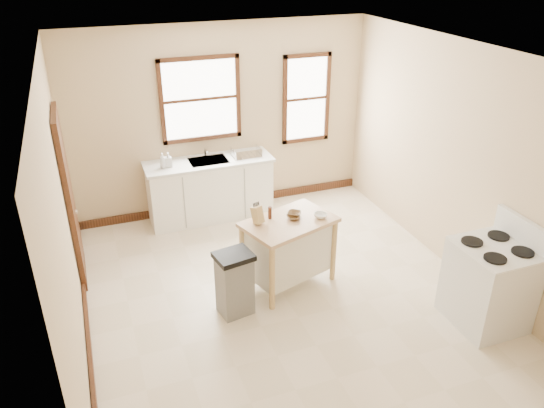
{
  "coord_description": "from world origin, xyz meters",
  "views": [
    {
      "loc": [
        -1.92,
        -4.82,
        3.8
      ],
      "look_at": [
        0.02,
        0.4,
        1.0
      ],
      "focal_mm": 35.0,
      "sensor_mm": 36.0,
      "label": 1
    }
  ],
  "objects_px": {
    "dish_rack": "(246,153)",
    "gas_stove": "(491,275)",
    "bowl_c": "(320,216)",
    "pepper_grinder": "(270,213)",
    "soap_bottle_a": "(163,160)",
    "trash_bin": "(235,283)",
    "bowl_a": "(294,217)",
    "bowl_b": "(294,213)",
    "soap_bottle_b": "(168,160)",
    "kitchen_island": "(289,252)",
    "knife_block": "(258,216)"
  },
  "relations": [
    {
      "from": "dish_rack",
      "to": "gas_stove",
      "type": "bearing_deg",
      "value": -55.17
    },
    {
      "from": "gas_stove",
      "to": "bowl_c",
      "type": "bearing_deg",
      "value": 135.03
    },
    {
      "from": "bowl_c",
      "to": "pepper_grinder",
      "type": "bearing_deg",
      "value": 161.76
    },
    {
      "from": "soap_bottle_a",
      "to": "trash_bin",
      "type": "height_order",
      "value": "soap_bottle_a"
    },
    {
      "from": "bowl_a",
      "to": "bowl_b",
      "type": "xyz_separation_m",
      "value": [
        0.05,
        0.09,
        -0.0
      ]
    },
    {
      "from": "soap_bottle_b",
      "to": "bowl_a",
      "type": "xyz_separation_m",
      "value": [
        1.09,
        -1.96,
        -0.14
      ]
    },
    {
      "from": "kitchen_island",
      "to": "trash_bin",
      "type": "xyz_separation_m",
      "value": [
        -0.78,
        -0.33,
        -0.05
      ]
    },
    {
      "from": "kitchen_island",
      "to": "pepper_grinder",
      "type": "xyz_separation_m",
      "value": [
        -0.19,
        0.13,
        0.51
      ]
    },
    {
      "from": "knife_block",
      "to": "trash_bin",
      "type": "relative_size",
      "value": 0.26
    },
    {
      "from": "knife_block",
      "to": "pepper_grinder",
      "type": "xyz_separation_m",
      "value": [
        0.17,
        0.06,
        -0.02
      ]
    },
    {
      "from": "bowl_a",
      "to": "trash_bin",
      "type": "xyz_separation_m",
      "value": [
        -0.84,
        -0.35,
        -0.5
      ]
    },
    {
      "from": "soap_bottle_a",
      "to": "bowl_a",
      "type": "relative_size",
      "value": 1.34
    },
    {
      "from": "kitchen_island",
      "to": "gas_stove",
      "type": "height_order",
      "value": "gas_stove"
    },
    {
      "from": "knife_block",
      "to": "kitchen_island",
      "type": "bearing_deg",
      "value": -36.05
    },
    {
      "from": "trash_bin",
      "to": "knife_block",
      "type": "bearing_deg",
      "value": 33.84
    },
    {
      "from": "knife_block",
      "to": "bowl_a",
      "type": "bearing_deg",
      "value": -31.94
    },
    {
      "from": "kitchen_island",
      "to": "bowl_c",
      "type": "height_order",
      "value": "bowl_c"
    },
    {
      "from": "soap_bottle_b",
      "to": "bowl_b",
      "type": "relative_size",
      "value": 1.31
    },
    {
      "from": "knife_block",
      "to": "bowl_b",
      "type": "distance_m",
      "value": 0.48
    },
    {
      "from": "bowl_a",
      "to": "kitchen_island",
      "type": "bearing_deg",
      "value": -163.87
    },
    {
      "from": "bowl_b",
      "to": "kitchen_island",
      "type": "bearing_deg",
      "value": -135.77
    },
    {
      "from": "knife_block",
      "to": "bowl_a",
      "type": "distance_m",
      "value": 0.44
    },
    {
      "from": "soap_bottle_b",
      "to": "bowl_b",
      "type": "xyz_separation_m",
      "value": [
        1.14,
        -1.87,
        -0.14
      ]
    },
    {
      "from": "bowl_a",
      "to": "knife_block",
      "type": "bearing_deg",
      "value": 173.69
    },
    {
      "from": "dish_rack",
      "to": "knife_block",
      "type": "distance_m",
      "value": 1.97
    },
    {
      "from": "soap_bottle_b",
      "to": "trash_bin",
      "type": "bearing_deg",
      "value": -77.72
    },
    {
      "from": "soap_bottle_b",
      "to": "knife_block",
      "type": "height_order",
      "value": "soap_bottle_b"
    },
    {
      "from": "knife_block",
      "to": "gas_stove",
      "type": "xyz_separation_m",
      "value": [
        2.11,
        -1.49,
        -0.36
      ]
    },
    {
      "from": "soap_bottle_b",
      "to": "trash_bin",
      "type": "height_order",
      "value": "soap_bottle_b"
    },
    {
      "from": "soap_bottle_a",
      "to": "soap_bottle_b",
      "type": "bearing_deg",
      "value": 23.56
    },
    {
      "from": "soap_bottle_a",
      "to": "knife_block",
      "type": "height_order",
      "value": "soap_bottle_a"
    },
    {
      "from": "bowl_a",
      "to": "dish_rack",
      "type": "bearing_deg",
      "value": 88.5
    },
    {
      "from": "soap_bottle_b",
      "to": "kitchen_island",
      "type": "height_order",
      "value": "soap_bottle_b"
    },
    {
      "from": "soap_bottle_a",
      "to": "bowl_c",
      "type": "xyz_separation_m",
      "value": [
        1.49,
        -2.03,
        -0.14
      ]
    },
    {
      "from": "pepper_grinder",
      "to": "bowl_c",
      "type": "height_order",
      "value": "pepper_grinder"
    },
    {
      "from": "trash_bin",
      "to": "gas_stove",
      "type": "relative_size",
      "value": 0.63
    },
    {
      "from": "kitchen_island",
      "to": "gas_stove",
      "type": "distance_m",
      "value": 2.26
    },
    {
      "from": "soap_bottle_a",
      "to": "bowl_c",
      "type": "relative_size",
      "value": 1.39
    },
    {
      "from": "pepper_grinder",
      "to": "bowl_a",
      "type": "bearing_deg",
      "value": -22.7
    },
    {
      "from": "kitchen_island",
      "to": "gas_stove",
      "type": "relative_size",
      "value": 0.87
    },
    {
      "from": "gas_stove",
      "to": "dish_rack",
      "type": "bearing_deg",
      "value": 115.49
    },
    {
      "from": "bowl_b",
      "to": "gas_stove",
      "type": "bearing_deg",
      "value": -43.28
    },
    {
      "from": "kitchen_island",
      "to": "pepper_grinder",
      "type": "relative_size",
      "value": 7.03
    },
    {
      "from": "soap_bottle_b",
      "to": "bowl_a",
      "type": "distance_m",
      "value": 2.25
    },
    {
      "from": "knife_block",
      "to": "pepper_grinder",
      "type": "relative_size",
      "value": 1.33
    },
    {
      "from": "bowl_a",
      "to": "trash_bin",
      "type": "height_order",
      "value": "bowl_a"
    },
    {
      "from": "soap_bottle_a",
      "to": "dish_rack",
      "type": "distance_m",
      "value": 1.23
    },
    {
      "from": "bowl_b",
      "to": "pepper_grinder",
      "type": "bearing_deg",
      "value": 176.67
    },
    {
      "from": "dish_rack",
      "to": "bowl_a",
      "type": "relative_size",
      "value": 2.62
    },
    {
      "from": "kitchen_island",
      "to": "pepper_grinder",
      "type": "distance_m",
      "value": 0.56
    }
  ]
}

